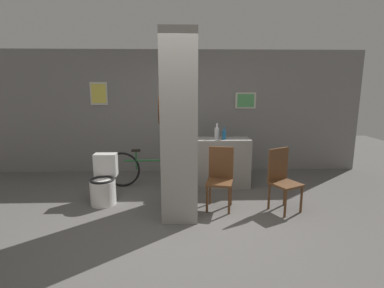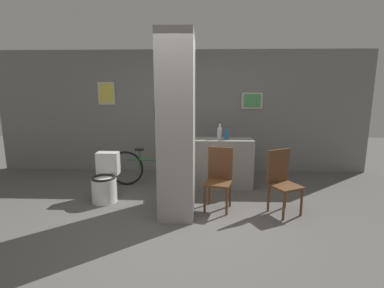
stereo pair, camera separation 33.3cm
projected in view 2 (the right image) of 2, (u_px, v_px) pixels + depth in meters
name	position (u px, v px, depth m)	size (l,w,h in m)	color
ground_plane	(168.00, 224.00, 4.13)	(14.00, 14.00, 0.00)	#5B5956
wall_back	(181.00, 112.00, 6.45)	(8.00, 0.09, 2.60)	gray
pillar_center	(177.00, 126.00, 4.35)	(0.53, 0.97, 2.60)	gray
counter_shelf	(221.00, 163.00, 5.54)	(1.15, 0.44, 0.91)	gray
toilet	(105.00, 182.00, 4.92)	(0.40, 0.56, 0.77)	white
chair_near_pillar	(219.00, 176.00, 4.59)	(0.46, 0.46, 0.94)	brown
chair_by_doorway	(282.00, 180.00, 4.43)	(0.52, 0.52, 0.94)	brown
bicycle	(154.00, 168.00, 5.64)	(1.72, 0.42, 0.71)	black
bottle_tall	(220.00, 133.00, 5.46)	(0.09, 0.09, 0.31)	silver
bottle_short	(227.00, 135.00, 5.36)	(0.07, 0.07, 0.25)	#19598C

